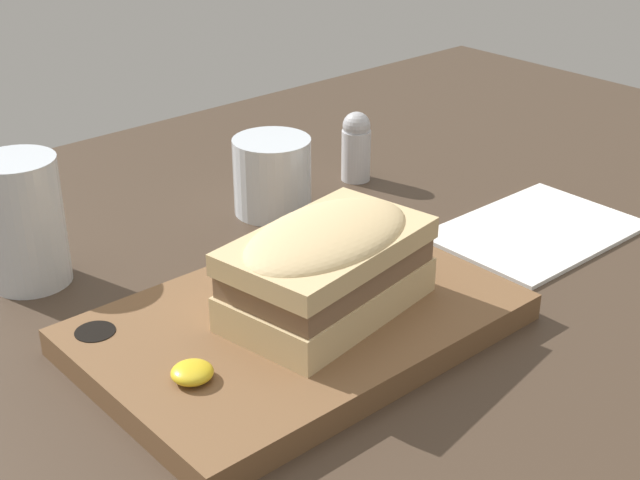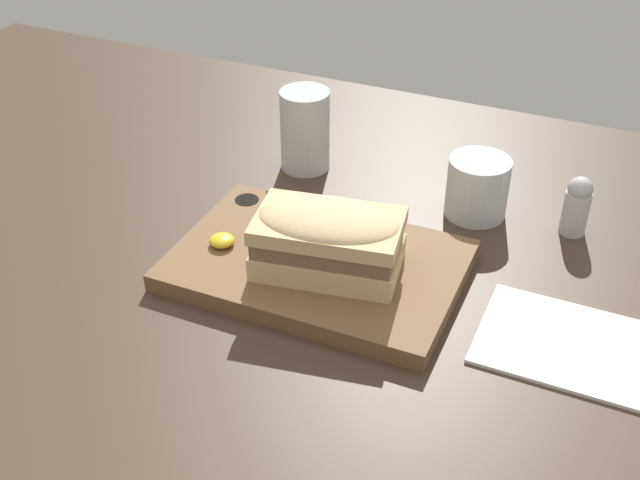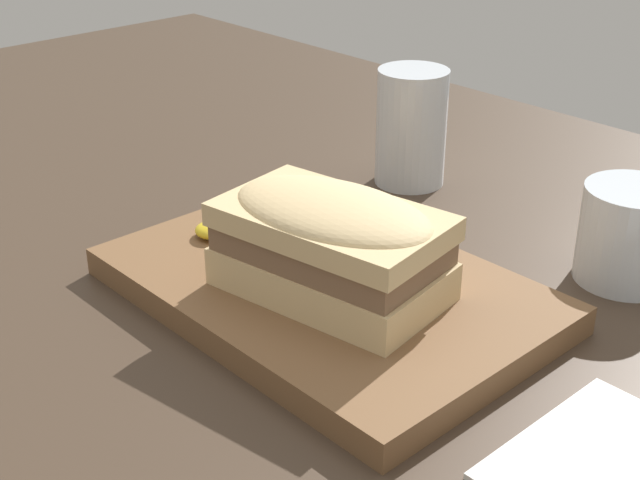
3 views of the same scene
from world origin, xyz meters
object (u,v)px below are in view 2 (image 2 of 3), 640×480
at_px(wine_glass, 477,189).
at_px(napkin, 575,346).
at_px(water_glass, 305,135).
at_px(serving_board, 317,265).
at_px(salt_shaker, 577,205).
at_px(sandwich, 328,237).

distance_m(wine_glass, napkin, 0.25).
relative_size(water_glass, wine_glass, 1.45).
xyz_separation_m(wine_glass, napkin, (0.15, -0.20, -0.03)).
xyz_separation_m(water_glass, napkin, (0.39, -0.22, -0.05)).
bearing_deg(serving_board, salt_shaker, 38.51).
distance_m(water_glass, wine_glass, 0.24).
xyz_separation_m(sandwich, wine_glass, (0.11, 0.20, -0.03)).
height_order(serving_board, water_glass, water_glass).
bearing_deg(serving_board, sandwich, -33.39).
distance_m(sandwich, water_glass, 0.26).
bearing_deg(wine_glass, salt_shaker, 2.73).
xyz_separation_m(serving_board, sandwich, (0.02, -0.01, 0.05)).
xyz_separation_m(serving_board, salt_shaker, (0.25, 0.20, 0.03)).
height_order(sandwich, salt_shaker, sandwich).
bearing_deg(wine_glass, napkin, -52.64).
distance_m(napkin, salt_shaker, 0.21).
height_order(napkin, salt_shaker, salt_shaker).
height_order(sandwich, water_glass, water_glass).
distance_m(sandwich, napkin, 0.27).
height_order(serving_board, wine_glass, wine_glass).
bearing_deg(water_glass, sandwich, -60.11).
bearing_deg(water_glass, napkin, -29.64).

